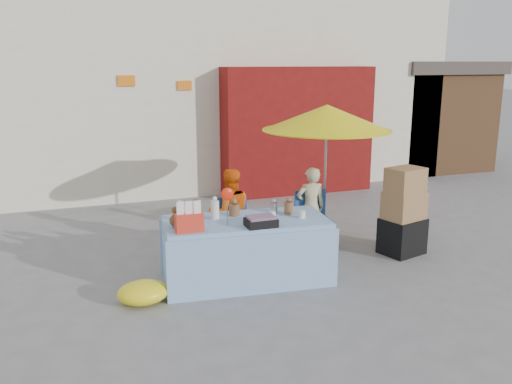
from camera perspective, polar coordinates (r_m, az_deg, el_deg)
name	(u,v)px	position (r m, az deg, el deg)	size (l,w,h in m)	color
ground	(275,278)	(7.03, 2.05, -9.00)	(80.00, 80.00, 0.00)	slate
backdrop	(181,45)	(13.86, -7.95, 15.12)	(14.00, 8.00, 7.80)	silver
market_table	(246,249)	(6.82, -1.09, -6.05)	(2.16, 1.18, 1.25)	#8CAFE0
chair_left	(233,242)	(7.57, -2.41, -5.26)	(0.52, 0.51, 0.85)	navy
chair_right	(314,232)	(8.02, 6.15, -4.25)	(0.52, 0.51, 0.85)	navy
vendor_orange	(230,213)	(7.58, -2.76, -2.26)	(0.62, 0.48, 1.27)	#F55F0C
vendor_beige	(311,207)	(8.04, 5.78, -1.61)	(0.44, 0.29, 1.21)	#BEB386
umbrella	(327,118)	(8.07, 7.47, 7.72)	(1.90, 1.90, 2.09)	gray
box_stack	(403,214)	(7.98, 15.26, -2.29)	(0.67, 0.60, 1.26)	black
tarp_bundle	(143,292)	(6.42, -11.81, -10.32)	(0.59, 0.47, 0.27)	yellow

